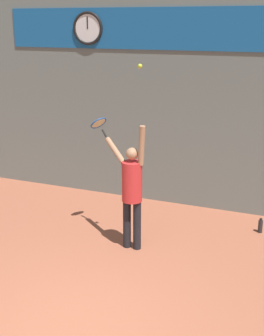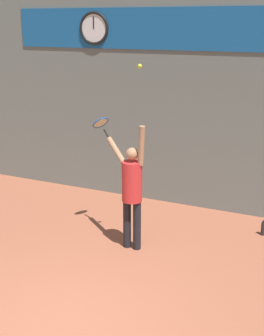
# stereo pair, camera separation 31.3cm
# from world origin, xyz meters

# --- Properties ---
(back_wall) EXTENTS (18.00, 0.10, 5.00)m
(back_wall) POSITION_xyz_m (0.00, 4.74, 2.50)
(back_wall) COLOR slate
(back_wall) RESTS_ON ground_plane
(sponsor_banner) EXTENTS (7.46, 0.02, 0.78)m
(sponsor_banner) POSITION_xyz_m (0.00, 4.68, 3.47)
(sponsor_banner) COLOR #195B9E
(scoreboard_clock) EXTENTS (0.66, 0.06, 0.66)m
(scoreboard_clock) POSITION_xyz_m (-1.95, 4.66, 3.47)
(scoreboard_clock) COLOR white
(tennis_player) EXTENTS (0.88, 0.57, 2.09)m
(tennis_player) POSITION_xyz_m (-0.12, 2.51, 1.06)
(tennis_player) COLOR black
(tennis_player) RESTS_ON ground_plane
(tennis_racket) EXTENTS (0.39, 0.37, 0.36)m
(tennis_racket) POSITION_xyz_m (-0.90, 2.96, 1.94)
(tennis_racket) COLOR black
(tennis_ball) EXTENTS (0.07, 0.07, 0.07)m
(tennis_ball) POSITION_xyz_m (0.03, 2.47, 2.98)
(tennis_ball) COLOR #CCDB2D
(water_bottle) EXTENTS (0.08, 0.08, 0.27)m
(water_bottle) POSITION_xyz_m (1.78, 3.91, 0.12)
(water_bottle) COLOR #262628
(water_bottle) RESTS_ON ground_plane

